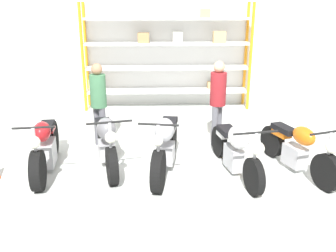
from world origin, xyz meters
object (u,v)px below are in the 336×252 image
motorcycle_red (45,147)px  motorcycle_grey (106,142)px  motorcycle_white (236,148)px  person_browsing (218,96)px  motorcycle_orange (299,149)px  person_near_rack (98,98)px  shelving_rack (167,55)px  motorcycle_silver (165,144)px

motorcycle_red → motorcycle_grey: 1.06m
motorcycle_white → person_browsing: bearing=173.5°
motorcycle_orange → person_browsing: 1.93m
motorcycle_white → motorcycle_orange: (1.10, 0.04, -0.03)m
person_browsing → person_near_rack: bearing=35.9°
motorcycle_red → shelving_rack: bearing=144.5°
shelving_rack → motorcycle_silver: bearing=-92.1°
shelving_rack → motorcycle_grey: shelving_rack is taller
shelving_rack → motorcycle_white: shelving_rack is taller
person_near_rack → person_browsing: bearing=132.4°
motorcycle_silver → person_browsing: (1.09, 1.25, 0.53)m
person_near_rack → motorcycle_orange: bearing=111.1°
motorcycle_grey → motorcycle_orange: motorcycle_grey is taller
motorcycle_orange → shelving_rack: bearing=-171.2°
shelving_rack → person_browsing: (0.94, -2.87, -0.44)m
shelving_rack → motorcycle_red: 4.73m
motorcycle_orange → person_near_rack: size_ratio=1.18×
motorcycle_red → motorcycle_white: 3.30m
motorcycle_silver → motorcycle_white: bearing=91.1°
motorcycle_orange → motorcycle_silver: bearing=-111.4°
motorcycle_grey → motorcycle_orange: 3.35m
shelving_rack → motorcycle_silver: shelving_rack is taller
motorcycle_silver → motorcycle_red: bearing=-82.7°
motorcycle_silver → person_near_rack: 1.87m
motorcycle_grey → motorcycle_white: motorcycle_grey is taller
shelving_rack → motorcycle_orange: shelving_rack is taller
motorcycle_red → motorcycle_silver: 2.10m
person_browsing → person_near_rack: person_browsing is taller
motorcycle_grey → person_near_rack: size_ratio=1.22×
motorcycle_orange → motorcycle_red: bearing=-110.9°
motorcycle_grey → motorcycle_white: (2.24, -0.39, 0.00)m
shelving_rack → motorcycle_white: (1.04, -4.30, -0.99)m
shelving_rack → person_near_rack: size_ratio=2.65×
motorcycle_grey → person_near_rack: person_near_rack is taller
person_browsing → motorcycle_white: bearing=129.7°
motorcycle_grey → motorcycle_red: bearing=-96.7°
motorcycle_silver → person_near_rack: (-1.30, 1.25, 0.52)m
motorcycle_white → person_near_rack: size_ratio=1.25×
motorcycle_orange → person_browsing: person_browsing is taller
shelving_rack → motorcycle_white: bearing=-76.4°
person_browsing → person_near_rack: 2.39m
person_near_rack → motorcycle_silver: bearing=88.5°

